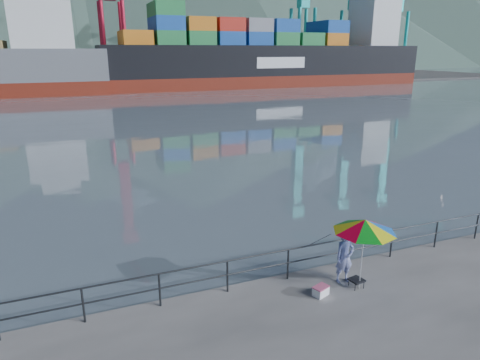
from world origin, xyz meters
The scene contains 11 objects.
harbor_water centered at (0.00, 130.00, 0.00)m, with size 500.00×280.00×0.00m, color slate.
far_dock centered at (10.00, 93.00, 0.00)m, with size 200.00×40.00×0.40m, color #514F4C.
guardrail centered at (0.00, 1.70, 0.52)m, with size 22.00×0.06×1.03m.
port_cranes centered at (31.00, 84.00, 16.00)m, with size 116.00×28.00×38.40m.
container_stacks centered at (34.57, 93.83, 3.14)m, with size 58.00×8.40×7.80m.
fisherman centered at (2.53, 0.94, 0.82)m, with size 0.60×0.39×1.64m, color navy.
beach_umbrella centered at (2.72, 0.38, 2.04)m, with size 2.01×2.01×2.23m.
folding_stool centered at (2.70, 0.49, 0.14)m, with size 0.46×0.46×0.26m.
cooler_bag centered at (1.46, 0.50, 0.13)m, with size 0.45×0.30×0.26m, color white.
fishing_rod centered at (2.39, 2.14, 0.00)m, with size 0.02×0.02×1.85m, color black.
container_ship centered at (35.03, 71.24, 5.79)m, with size 65.01×10.84×18.10m.
Camera 1 is at (-4.80, -8.80, 6.88)m, focal length 32.00 mm.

